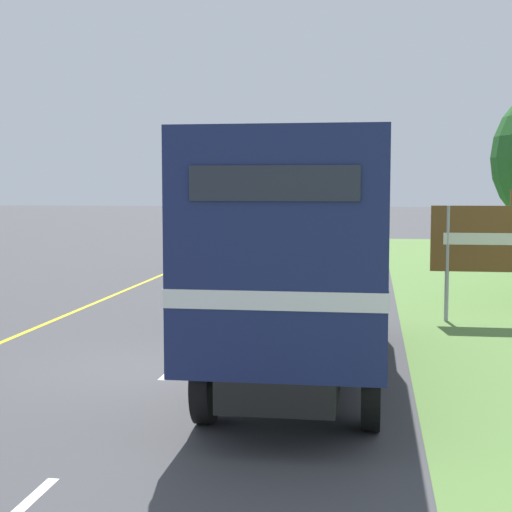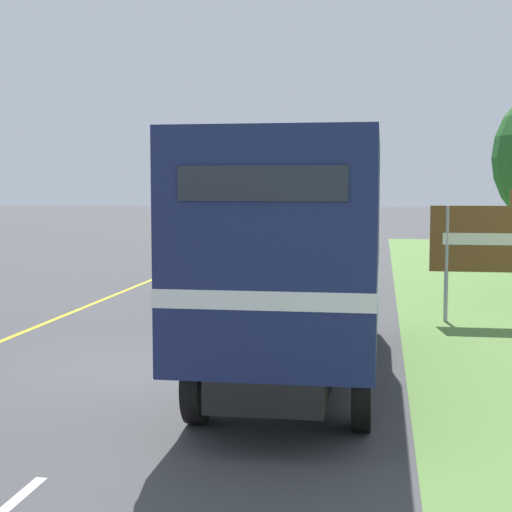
{
  "view_description": "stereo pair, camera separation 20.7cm",
  "coord_description": "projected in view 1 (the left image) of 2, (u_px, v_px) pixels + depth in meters",
  "views": [
    {
      "loc": [
        3.1,
        -11.9,
        2.89
      ],
      "look_at": [
        0.3,
        6.86,
        1.2
      ],
      "focal_mm": 55.0,
      "sensor_mm": 36.0,
      "label": 1
    },
    {
      "loc": [
        3.3,
        -11.87,
        2.89
      ],
      "look_at": [
        0.3,
        6.86,
        1.2
      ],
      "focal_mm": 55.0,
      "sensor_mm": 36.0,
      "label": 2
    }
  ],
  "objects": [
    {
      "name": "lead_car_white",
      "position": [
        222.0,
        243.0,
        26.08
      ],
      "size": [
        1.8,
        4.41,
        1.97
      ],
      "color": "black",
      "rests_on": "ground"
    },
    {
      "name": "centre_dash_far",
      "position": [
        297.0,
        256.0,
        32.49
      ],
      "size": [
        0.12,
        2.6,
        0.01
      ],
      "primitive_type": "cube",
      "color": "white",
      "rests_on": "ground"
    },
    {
      "name": "horse_trailer_truck",
      "position": [
        305.0,
        248.0,
        11.68
      ],
      "size": [
        2.34,
        8.14,
        3.52
      ],
      "color": "black",
      "rests_on": "ground"
    },
    {
      "name": "highway_sign",
      "position": [
        490.0,
        240.0,
        16.57
      ],
      "size": [
        2.39,
        0.09,
        2.82
      ],
      "color": "#9E9EA3",
      "rests_on": "ground"
    },
    {
      "name": "centre_dash_mid_b",
      "position": [
        278.0,
        274.0,
        25.99
      ],
      "size": [
        0.12,
        2.6,
        0.01
      ],
      "primitive_type": "cube",
      "color": "white",
      "rests_on": "ground"
    },
    {
      "name": "ground_plane",
      "position": [
        174.0,
        369.0,
        12.44
      ],
      "size": [
        200.0,
        200.0,
        0.0
      ],
      "primitive_type": "plane",
      "color": "#444447"
    },
    {
      "name": "centre_dash_farthest",
      "position": [
        309.0,
        244.0,
        38.99
      ],
      "size": [
        0.12,
        2.6,
        0.01
      ],
      "primitive_type": "cube",
      "color": "white",
      "rests_on": "ground"
    },
    {
      "name": "centre_dash_mid_a",
      "position": [
        246.0,
        303.0,
        19.49
      ],
      "size": [
        0.12,
        2.6,
        0.01
      ],
      "primitive_type": "cube",
      "color": "white",
      "rests_on": "ground"
    },
    {
      "name": "centre_dash_near",
      "position": [
        182.0,
        361.0,
        12.98
      ],
      "size": [
        0.12,
        2.6,
        0.01
      ],
      "primitive_type": "cube",
      "color": "white",
      "rests_on": "ground"
    },
    {
      "name": "edge_line_yellow",
      "position": [
        107.0,
        298.0,
        20.32
      ],
      "size": [
        0.12,
        48.68,
        0.01
      ],
      "primitive_type": "cube",
      "color": "yellow",
      "rests_on": "ground"
    }
  ]
}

